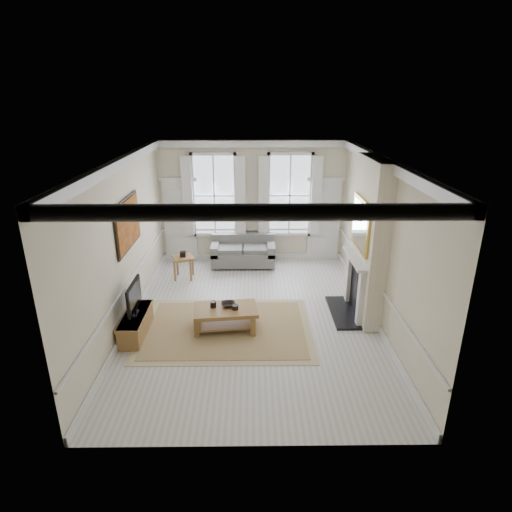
{
  "coord_description": "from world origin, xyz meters",
  "views": [
    {
      "loc": [
        -0.02,
        -8.18,
        4.54
      ],
      "look_at": [
        0.08,
        0.5,
        1.25
      ],
      "focal_mm": 30.0,
      "sensor_mm": 36.0,
      "label": 1
    }
  ],
  "objects_px": {
    "sofa": "(243,253)",
    "side_table": "(183,261)",
    "coffee_table": "(226,312)",
    "tv_stand": "(136,324)"
  },
  "relations": [
    {
      "from": "sofa",
      "to": "side_table",
      "type": "bearing_deg",
      "value": -149.22
    },
    {
      "from": "side_table",
      "to": "coffee_table",
      "type": "distance_m",
      "value": 2.92
    },
    {
      "from": "side_table",
      "to": "coffee_table",
      "type": "bearing_deg",
      "value": -64.85
    },
    {
      "from": "sofa",
      "to": "side_table",
      "type": "relative_size",
      "value": 2.77
    },
    {
      "from": "coffee_table",
      "to": "tv_stand",
      "type": "xyz_separation_m",
      "value": [
        -1.79,
        -0.19,
        -0.17
      ]
    },
    {
      "from": "sofa",
      "to": "tv_stand",
      "type": "distance_m",
      "value": 4.29
    },
    {
      "from": "sofa",
      "to": "coffee_table",
      "type": "relative_size",
      "value": 1.31
    },
    {
      "from": "side_table",
      "to": "tv_stand",
      "type": "xyz_separation_m",
      "value": [
        -0.55,
        -2.83,
        -0.26
      ]
    },
    {
      "from": "coffee_table",
      "to": "tv_stand",
      "type": "height_order",
      "value": "coffee_table"
    },
    {
      "from": "tv_stand",
      "to": "side_table",
      "type": "bearing_deg",
      "value": 79.1
    }
  ]
}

